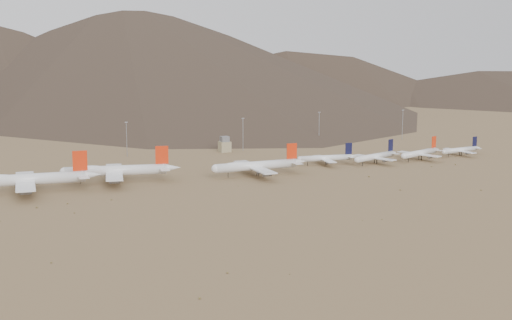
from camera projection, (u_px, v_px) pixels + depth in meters
name	position (u px, v px, depth m)	size (l,w,h in m)	color
ground	(253.00, 184.00, 425.07)	(3000.00, 3000.00, 0.00)	olive
mountain_ridge	(37.00, 1.00, 1208.49)	(4400.00, 1000.00, 300.00)	#48382B
widebody_west	(28.00, 179.00, 398.35)	(75.72, 58.62, 22.52)	white
widebody_centre	(117.00, 170.00, 427.72)	(70.84, 55.67, 21.36)	white
widebody_east	(257.00, 166.00, 447.96)	(65.15, 49.83, 19.35)	white
narrowbody_a	(327.00, 158.00, 488.32)	(44.10, 32.14, 14.64)	white
narrowbody_b	(376.00, 156.00, 493.52)	(44.79, 33.39, 15.37)	white
narrowbody_c	(421.00, 153.00, 508.54)	(44.85, 33.47, 15.41)	white
narrowbody_d	(461.00, 150.00, 527.36)	(39.82, 28.85, 13.17)	white
control_tower	(225.00, 145.00, 544.17)	(8.00, 8.00, 12.00)	#9A8D68
mast_west	(127.00, 137.00, 521.31)	(2.00, 0.60, 25.70)	gray
mast_centre	(243.00, 133.00, 546.98)	(2.00, 0.60, 25.70)	gray
mast_east	(319.00, 126.00, 592.38)	(2.00, 0.60, 25.70)	gray
mast_far_east	(403.00, 123.00, 611.47)	(2.00, 0.60, 25.70)	gray
desert_scrub	(263.00, 225.00, 329.70)	(437.36, 182.27, 0.91)	olive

